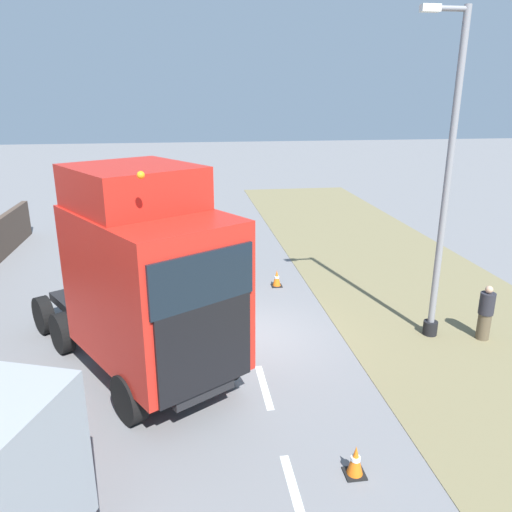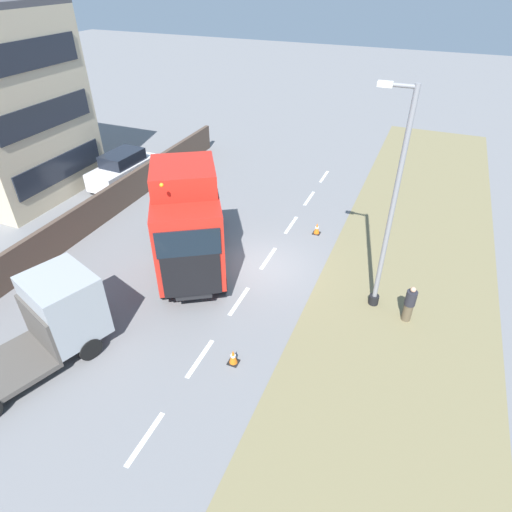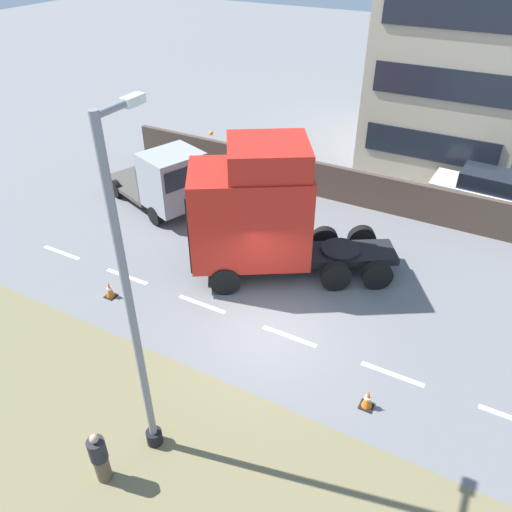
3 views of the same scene
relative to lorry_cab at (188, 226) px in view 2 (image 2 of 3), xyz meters
The scene contains 11 objects.
ground_plane 3.91m from the lorry_cab, 145.11° to the right, with size 120.00×120.00×0.00m, color slate.
grass_verge 9.02m from the lorry_cab, 168.41° to the right, with size 7.00×44.00×0.01m.
lane_markings 4.27m from the lorry_cab, 135.66° to the right, with size 0.16×21.00×0.00m.
boundary_wall 6.93m from the lorry_cab, 15.01° to the right, with size 0.25×24.00×1.60m.
lorry_cab is the anchor object (origin of this frame).
flatbed_truck 5.81m from the lorry_cab, 69.15° to the left, with size 3.94×5.89×2.84m.
parked_car 10.59m from the lorry_cab, 37.95° to the right, with size 2.13×4.50×1.94m.
lamp_post 7.56m from the lorry_cab, behind, with size 1.31×0.38×8.23m.
pedestrian 8.89m from the lorry_cab, behind, with size 0.39×0.39×1.54m.
traffic_cone_lead 5.61m from the lorry_cab, 134.48° to the left, with size 0.36×0.36×0.58m.
traffic_cone_trailing 6.98m from the lorry_cab, 126.23° to the right, with size 0.36×0.36×0.58m.
Camera 2 is at (-5.56, 14.12, 11.10)m, focal length 30.00 mm.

